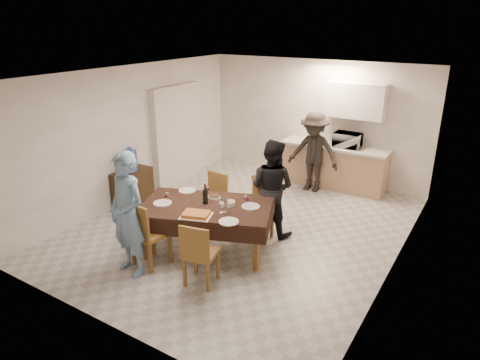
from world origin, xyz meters
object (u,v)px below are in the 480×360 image
at_px(microwave, 347,140).
at_px(person_near, 128,215).
at_px(dining_table, 206,207).
at_px(person_kitchen, 313,152).
at_px(person_far, 271,188).
at_px(savoury_tart, 196,214).
at_px(wine_bottle, 205,194).
at_px(water_jug, 130,161).
at_px(console, 133,188).
at_px(water_pitcher, 224,206).

relative_size(microwave, person_near, 0.30).
bearing_deg(dining_table, person_kitchen, 61.85).
relative_size(person_far, person_kitchen, 0.97).
bearing_deg(dining_table, savoury_tart, -96.55).
bearing_deg(wine_bottle, savoury_tart, -70.77).
xyz_separation_m(water_jug, person_kitchen, (2.59, 2.55, -0.08)).
xyz_separation_m(console, savoury_tart, (2.31, -1.02, 0.43)).
xyz_separation_m(water_jug, savoury_tart, (2.31, -1.02, -0.12)).
height_order(wine_bottle, person_kitchen, person_kitchen).
distance_m(person_near, person_far, 2.37).
xyz_separation_m(microwave, person_kitchen, (-0.54, -0.45, -0.23)).
xyz_separation_m(person_near, person_kitchen, (0.93, 4.24, -0.06)).
height_order(water_jug, person_kitchen, person_kitchen).
bearing_deg(savoury_tart, water_pitcher, 52.85).
bearing_deg(console, wine_bottle, -15.19).
bearing_deg(person_far, person_near, 62.59).
bearing_deg(dining_table, person_far, 41.06).
bearing_deg(water_jug, console, 0.00).
xyz_separation_m(water_pitcher, person_kitchen, (0.03, 3.24, -0.03)).
relative_size(dining_table, person_near, 1.25).
distance_m(dining_table, person_far, 1.19).
height_order(water_pitcher, person_near, person_near).
height_order(dining_table, person_near, person_near).
relative_size(dining_table, wine_bottle, 7.03).
distance_m(dining_table, microwave, 3.77).
relative_size(dining_table, console, 2.90).
xyz_separation_m(dining_table, console, (-2.21, 0.64, -0.37)).
bearing_deg(dining_table, console, 142.64).
bearing_deg(microwave, person_near, 72.53).
xyz_separation_m(savoury_tart, microwave, (0.83, 4.02, 0.27)).
bearing_deg(wine_bottle, microwave, 74.79).
xyz_separation_m(water_jug, microwave, (3.14, 3.00, 0.15)).
height_order(water_jug, person_far, person_far).
bearing_deg(person_kitchen, savoury_tart, -94.54).
bearing_deg(person_far, microwave, -98.03).
xyz_separation_m(console, water_jug, (0.00, 0.00, 0.55)).
distance_m(savoury_tart, person_kitchen, 3.58).
height_order(savoury_tart, person_kitchen, person_kitchen).
xyz_separation_m(savoury_tart, person_kitchen, (0.28, 3.57, 0.04)).
distance_m(water_pitcher, person_kitchen, 3.24).
bearing_deg(microwave, savoury_tart, 78.38).
xyz_separation_m(console, person_near, (1.66, -1.69, 0.53)).
xyz_separation_m(water_jug, wine_bottle, (2.16, -0.59, 0.01)).
bearing_deg(person_far, dining_table, 62.59).
distance_m(wine_bottle, water_pitcher, 0.42).
bearing_deg(microwave, dining_table, 75.72).
height_order(savoury_tart, microwave, microwave).
bearing_deg(microwave, console, 43.76).
distance_m(savoury_tart, microwave, 4.11).
height_order(wine_bottle, person_far, person_far).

